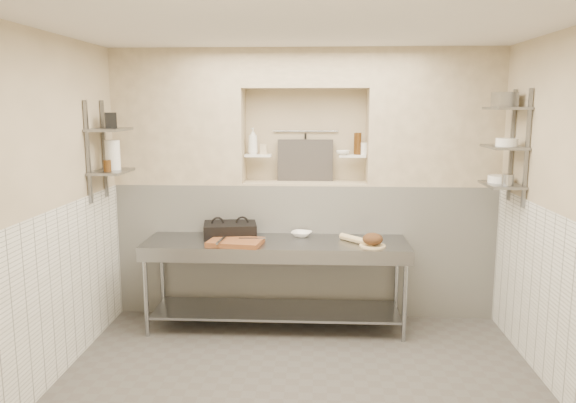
# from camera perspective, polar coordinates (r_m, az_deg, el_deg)

# --- Properties ---
(floor) EXTENTS (4.00, 3.90, 0.10)m
(floor) POSITION_cam_1_polar(r_m,az_deg,el_deg) (4.77, 1.12, -18.73)
(floor) COLOR #4A4642
(floor) RESTS_ON ground
(ceiling) EXTENTS (4.00, 3.90, 0.10)m
(ceiling) POSITION_cam_1_polar(r_m,az_deg,el_deg) (4.24, 1.26, 18.20)
(ceiling) COLOR silver
(ceiling) RESTS_ON ground
(wall_left) EXTENTS (0.10, 3.90, 2.80)m
(wall_left) POSITION_cam_1_polar(r_m,az_deg,el_deg) (4.80, -24.08, -1.02)
(wall_left) COLOR #CAB793
(wall_left) RESTS_ON ground
(wall_right) EXTENTS (0.10, 3.90, 2.80)m
(wall_right) POSITION_cam_1_polar(r_m,az_deg,el_deg) (4.69, 27.13, -1.50)
(wall_right) COLOR #CAB793
(wall_right) RESTS_ON ground
(wall_back) EXTENTS (4.00, 0.10, 2.80)m
(wall_back) POSITION_cam_1_polar(r_m,az_deg,el_deg) (6.25, 1.78, 2.15)
(wall_back) COLOR #CAB793
(wall_back) RESTS_ON ground
(wall_front) EXTENTS (4.00, 0.10, 2.80)m
(wall_front) POSITION_cam_1_polar(r_m,az_deg,el_deg) (2.35, -0.44, -10.85)
(wall_front) COLOR #CAB793
(wall_front) RESTS_ON ground
(backwall_lower) EXTENTS (4.00, 0.40, 1.40)m
(backwall_lower) POSITION_cam_1_polar(r_m,az_deg,el_deg) (6.14, 1.70, -4.65)
(backwall_lower) COLOR white
(backwall_lower) RESTS_ON floor
(alcove_sill) EXTENTS (1.30, 0.40, 0.02)m
(alcove_sill) POSITION_cam_1_polar(r_m,az_deg,el_deg) (6.00, 1.73, 1.92)
(alcove_sill) COLOR #CAB793
(alcove_sill) RESTS_ON backwall_lower
(backwall_pillar_left) EXTENTS (1.35, 0.40, 1.40)m
(backwall_pillar_left) POSITION_cam_1_polar(r_m,az_deg,el_deg) (6.12, -10.87, 8.39)
(backwall_pillar_left) COLOR #CAB793
(backwall_pillar_left) RESTS_ON backwall_lower
(backwall_pillar_right) EXTENTS (1.35, 0.40, 1.40)m
(backwall_pillar_right) POSITION_cam_1_polar(r_m,az_deg,el_deg) (6.06, 14.52, 8.25)
(backwall_pillar_right) COLOR #CAB793
(backwall_pillar_right) RESTS_ON backwall_lower
(backwall_header) EXTENTS (1.30, 0.40, 0.40)m
(backwall_header) POSITION_cam_1_polar(r_m,az_deg,el_deg) (5.96, 1.79, 13.34)
(backwall_header) COLOR #CAB793
(backwall_header) RESTS_ON backwall_lower
(wainscot_left) EXTENTS (0.02, 3.90, 1.40)m
(wainscot_left) POSITION_cam_1_polar(r_m,az_deg,el_deg) (4.94, -22.89, -9.03)
(wainscot_left) COLOR white
(wainscot_left) RESTS_ON floor
(wainscot_right) EXTENTS (0.02, 3.90, 1.40)m
(wainscot_right) POSITION_cam_1_polar(r_m,az_deg,el_deg) (4.83, 25.82, -9.67)
(wainscot_right) COLOR white
(wainscot_right) RESTS_ON floor
(alcove_shelf_left) EXTENTS (0.28, 0.16, 0.02)m
(alcove_shelf_left) POSITION_cam_1_polar(r_m,az_deg,el_deg) (6.00, -3.05, 4.70)
(alcove_shelf_left) COLOR white
(alcove_shelf_left) RESTS_ON backwall_lower
(alcove_shelf_right) EXTENTS (0.28, 0.16, 0.02)m
(alcove_shelf_right) POSITION_cam_1_polar(r_m,az_deg,el_deg) (5.98, 6.56, 4.63)
(alcove_shelf_right) COLOR white
(alcove_shelf_right) RESTS_ON backwall_lower
(utensil_rail) EXTENTS (0.70, 0.02, 0.02)m
(utensil_rail) POSITION_cam_1_polar(r_m,az_deg,el_deg) (6.12, 1.79, 7.15)
(utensil_rail) COLOR gray
(utensil_rail) RESTS_ON wall_back
(hanging_steel) EXTENTS (0.02, 0.02, 0.30)m
(hanging_steel) POSITION_cam_1_polar(r_m,az_deg,el_deg) (6.11, 1.78, 5.55)
(hanging_steel) COLOR black
(hanging_steel) RESTS_ON utensil_rail
(splash_panel) EXTENTS (0.60, 0.08, 0.45)m
(splash_panel) POSITION_cam_1_polar(r_m,az_deg,el_deg) (6.07, 1.76, 4.20)
(splash_panel) COLOR #383330
(splash_panel) RESTS_ON alcove_sill
(shelf_rail_left_a) EXTENTS (0.03, 0.03, 0.95)m
(shelf_rail_left_a) POSITION_cam_1_polar(r_m,az_deg,el_deg) (5.85, -18.16, 5.09)
(shelf_rail_left_a) COLOR slate
(shelf_rail_left_a) RESTS_ON wall_left
(shelf_rail_left_b) EXTENTS (0.03, 0.03, 0.95)m
(shelf_rail_left_b) POSITION_cam_1_polar(r_m,az_deg,el_deg) (5.48, -19.66, 4.72)
(shelf_rail_left_b) COLOR slate
(shelf_rail_left_b) RESTS_ON wall_left
(wall_shelf_left_lower) EXTENTS (0.30, 0.50, 0.02)m
(wall_shelf_left_lower) POSITION_cam_1_polar(r_m,az_deg,el_deg) (5.64, -17.50, 2.92)
(wall_shelf_left_lower) COLOR slate
(wall_shelf_left_lower) RESTS_ON wall_left
(wall_shelf_left_upper) EXTENTS (0.30, 0.50, 0.03)m
(wall_shelf_left_upper) POSITION_cam_1_polar(r_m,az_deg,el_deg) (5.61, -17.71, 6.98)
(wall_shelf_left_upper) COLOR slate
(wall_shelf_left_upper) RESTS_ON wall_left
(shelf_rail_right_a) EXTENTS (0.03, 0.03, 1.05)m
(shelf_rail_right_a) POSITION_cam_1_polar(r_m,az_deg,el_deg) (5.76, 21.77, 5.31)
(shelf_rail_right_a) COLOR slate
(shelf_rail_right_a) RESTS_ON wall_right
(shelf_rail_right_b) EXTENTS (0.03, 0.03, 1.05)m
(shelf_rail_right_b) POSITION_cam_1_polar(r_m,az_deg,el_deg) (5.38, 23.12, 4.96)
(shelf_rail_right_b) COLOR slate
(shelf_rail_right_b) RESTS_ON wall_right
(wall_shelf_right_lower) EXTENTS (0.30, 0.50, 0.02)m
(wall_shelf_right_lower) POSITION_cam_1_polar(r_m,az_deg,el_deg) (5.56, 20.88, 1.60)
(wall_shelf_right_lower) COLOR slate
(wall_shelf_right_lower) RESTS_ON wall_right
(wall_shelf_right_mid) EXTENTS (0.30, 0.50, 0.02)m
(wall_shelf_right_mid) POSITION_cam_1_polar(r_m,az_deg,el_deg) (5.53, 21.10, 5.19)
(wall_shelf_right_mid) COLOR slate
(wall_shelf_right_mid) RESTS_ON wall_right
(wall_shelf_right_upper) EXTENTS (0.30, 0.50, 0.03)m
(wall_shelf_right_upper) POSITION_cam_1_polar(r_m,az_deg,el_deg) (5.52, 21.32, 8.82)
(wall_shelf_right_upper) COLOR slate
(wall_shelf_right_upper) RESTS_ON wall_right
(prep_table) EXTENTS (2.60, 0.70, 0.90)m
(prep_table) POSITION_cam_1_polar(r_m,az_deg,el_deg) (5.62, -1.24, -6.62)
(prep_table) COLOR gray
(prep_table) RESTS_ON floor
(panini_press) EXTENTS (0.58, 0.47, 0.14)m
(panini_press) POSITION_cam_1_polar(r_m,az_deg,el_deg) (5.76, -5.90, -2.88)
(panini_press) COLOR black
(panini_press) RESTS_ON prep_table
(cutting_board) EXTENTS (0.55, 0.42, 0.05)m
(cutting_board) POSITION_cam_1_polar(r_m,az_deg,el_deg) (5.45, -5.35, -4.13)
(cutting_board) COLOR brown
(cutting_board) RESTS_ON prep_table
(knife_blade) EXTENTS (0.27, 0.05, 0.01)m
(knife_blade) POSITION_cam_1_polar(r_m,az_deg,el_deg) (5.48, -3.63, -3.76)
(knife_blade) COLOR gray
(knife_blade) RESTS_ON cutting_board
(tongs) EXTENTS (0.05, 0.28, 0.03)m
(tongs) POSITION_cam_1_polar(r_m,az_deg,el_deg) (5.40, -6.81, -3.92)
(tongs) COLOR gray
(tongs) RESTS_ON cutting_board
(mixing_bowl) EXTENTS (0.26, 0.26, 0.05)m
(mixing_bowl) POSITION_cam_1_polar(r_m,az_deg,el_deg) (5.76, 1.38, -3.32)
(mixing_bowl) COLOR white
(mixing_bowl) RESTS_ON prep_table
(rolling_pin) EXTENTS (0.34, 0.36, 0.06)m
(rolling_pin) POSITION_cam_1_polar(r_m,az_deg,el_deg) (5.52, 7.01, -3.89)
(rolling_pin) COLOR beige
(rolling_pin) RESTS_ON prep_table
(bread_board) EXTENTS (0.25, 0.25, 0.01)m
(bread_board) POSITION_cam_1_polar(r_m,az_deg,el_deg) (5.41, 8.59, -4.47)
(bread_board) COLOR beige
(bread_board) RESTS_ON prep_table
(bread_loaf) EXTENTS (0.19, 0.19, 0.12)m
(bread_loaf) POSITION_cam_1_polar(r_m,az_deg,el_deg) (5.40, 8.60, -3.79)
(bread_loaf) COLOR #4C2D19
(bread_loaf) RESTS_ON bread_board
(bottle_soap) EXTENTS (0.13, 0.13, 0.28)m
(bottle_soap) POSITION_cam_1_polar(r_m,az_deg,el_deg) (6.00, -3.59, 6.15)
(bottle_soap) COLOR white
(bottle_soap) RESTS_ON alcove_shelf_left
(jar_alcove) EXTENTS (0.07, 0.07, 0.11)m
(jar_alcove) POSITION_cam_1_polar(r_m,az_deg,el_deg) (5.99, -2.50, 5.33)
(jar_alcove) COLOR #CAB793
(jar_alcove) RESTS_ON alcove_shelf_left
(bowl_alcove) EXTENTS (0.15, 0.15, 0.05)m
(bowl_alcove) POSITION_cam_1_polar(r_m,az_deg,el_deg) (5.94, 5.60, 4.95)
(bowl_alcove) COLOR white
(bowl_alcove) RESTS_ON alcove_shelf_right
(condiment_a) EXTENTS (0.06, 0.06, 0.23)m
(condiment_a) POSITION_cam_1_polar(r_m,az_deg,el_deg) (5.97, 7.15, 5.85)
(condiment_a) COLOR #40240C
(condiment_a) RESTS_ON alcove_shelf_right
(condiment_b) EXTENTS (0.06, 0.06, 0.23)m
(condiment_b) POSITION_cam_1_polar(r_m,az_deg,el_deg) (5.99, 6.97, 5.84)
(condiment_b) COLOR #40240C
(condiment_b) RESTS_ON alcove_shelf_right
(condiment_c) EXTENTS (0.07, 0.07, 0.13)m
(condiment_c) POSITION_cam_1_polar(r_m,az_deg,el_deg) (5.98, 7.74, 5.33)
(condiment_c) COLOR white
(condiment_c) RESTS_ON alcove_shelf_right
(jug_left) EXTENTS (0.14, 0.14, 0.28)m
(jug_left) POSITION_cam_1_polar(r_m,az_deg,el_deg) (5.67, -17.39, 4.53)
(jug_left) COLOR white
(jug_left) RESTS_ON wall_shelf_left_lower
(jar_left) EXTENTS (0.07, 0.07, 0.11)m
(jar_left) POSITION_cam_1_polar(r_m,az_deg,el_deg) (5.54, -17.89, 3.48)
(jar_left) COLOR #40240C
(jar_left) RESTS_ON wall_shelf_left_lower
(box_left_upper) EXTENTS (0.14, 0.14, 0.15)m
(box_left_upper) POSITION_cam_1_polar(r_m,az_deg,el_deg) (5.66, -17.56, 7.88)
(box_left_upper) COLOR black
(box_left_upper) RESTS_ON wall_shelf_left_upper
(bowl_right) EXTENTS (0.22, 0.22, 0.06)m
(bowl_right) POSITION_cam_1_polar(r_m,az_deg,el_deg) (5.62, 20.70, 2.15)
(bowl_right) COLOR white
(bowl_right) RESTS_ON wall_shelf_right_lower
(canister_right) EXTENTS (0.10, 0.10, 0.10)m
(canister_right) POSITION_cam_1_polar(r_m,az_deg,el_deg) (5.41, 21.42, 2.04)
(canister_right) COLOR gray
(canister_right) RESTS_ON wall_shelf_right_lower
(bowl_right_mid) EXTENTS (0.19, 0.19, 0.07)m
(bowl_right_mid) POSITION_cam_1_polar(r_m,az_deg,el_deg) (5.46, 21.34, 5.64)
(bowl_right_mid) COLOR white
(bowl_right_mid) RESTS_ON wall_shelf_right_mid
(basket_right) EXTENTS (0.19, 0.23, 0.13)m
(basket_right) POSITION_cam_1_polar(r_m,az_deg,el_deg) (5.58, 21.15, 9.64)
(basket_right) COLOR gray
(basket_right) RESTS_ON wall_shelf_right_upper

